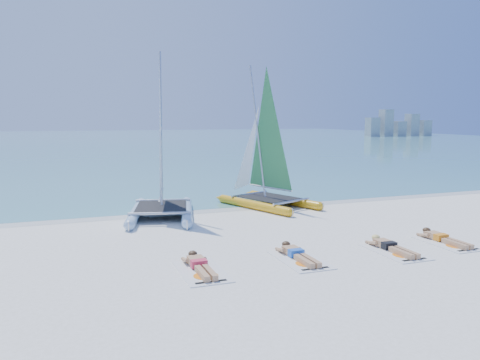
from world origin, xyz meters
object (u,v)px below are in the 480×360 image
object	(u,v)px
towel_b	(300,260)
towel_d	(447,243)
sunbather_b	(297,253)
towel_c	(395,252)
sunbather_d	(442,238)
catamaran_yellow	(262,160)
towel_a	(202,271)
sunbather_a	(199,264)
sunbather_c	(390,246)
catamaran_blue	(161,166)

from	to	relation	value
towel_b	towel_d	world-z (taller)	same
sunbather_b	towel_c	size ratio (longest dim) A/B	0.93
sunbather_d	towel_b	bearing A→B (deg)	-177.97
sunbather_b	towel_d	world-z (taller)	sunbather_b
catamaran_yellow	towel_b	size ratio (longest dim) A/B	3.11
catamaran_yellow	towel_c	distance (m)	7.62
towel_a	catamaran_yellow	bearing A→B (deg)	57.96
sunbather_a	sunbather_c	world-z (taller)	same
towel_b	sunbather_b	xyz separation A→B (m)	(-0.00, 0.19, 0.11)
towel_b	sunbather_d	world-z (taller)	sunbather_d
towel_a	catamaran_blue	bearing A→B (deg)	87.42
catamaran_yellow	sunbather_c	bearing A→B (deg)	-105.56
towel_b	towel_c	world-z (taller)	same
sunbather_b	towel_c	world-z (taller)	sunbather_b
towel_a	sunbather_b	distance (m)	2.53
catamaran_yellow	catamaran_blue	bearing A→B (deg)	169.59
sunbather_a	towel_c	xyz separation A→B (m)	(5.17, -0.41, -0.11)
towel_c	catamaran_blue	bearing A→B (deg)	126.59
sunbather_b	sunbather_c	distance (m)	2.66
towel_d	sunbather_c	bearing A→B (deg)	-179.88
sunbather_a	towel_c	size ratio (longest dim) A/B	0.93
sunbather_b	towel_a	bearing A→B (deg)	-175.46
towel_b	sunbather_d	distance (m)	4.58
towel_d	towel_c	bearing A→B (deg)	-174.20
towel_a	sunbather_d	bearing A→B (deg)	1.38
catamaran_blue	sunbather_d	bearing A→B (deg)	-28.71
sunbather_c	towel_a	bearing A→B (deg)	179.72
catamaran_yellow	sunbather_a	xyz separation A→B (m)	(-4.48, -6.96, -1.69)
towel_a	sunbather_a	distance (m)	0.22
towel_d	sunbather_d	world-z (taller)	sunbather_d
towel_c	sunbather_c	world-z (taller)	sunbather_c
catamaran_yellow	sunbather_a	distance (m)	8.45
sunbather_a	towel_b	size ratio (longest dim) A/B	0.93
sunbather_b	towel_d	size ratio (longest dim) A/B	0.93
sunbather_b	sunbather_d	distance (m)	4.58
towel_b	towel_d	xyz separation A→B (m)	(4.58, -0.03, 0.00)
sunbather_a	towel_b	xyz separation A→B (m)	(2.52, -0.18, -0.11)
towel_b	catamaran_yellow	bearing A→B (deg)	74.72
sunbather_c	catamaran_yellow	bearing A→B (deg)	95.53
catamaran_blue	catamaran_yellow	xyz separation A→B (m)	(4.19, 0.79, -0.01)
sunbather_d	towel_d	bearing A→B (deg)	-90.00
catamaran_yellow	towel_d	size ratio (longest dim) A/B	3.11
towel_a	towel_d	distance (m)	7.10
sunbather_d	sunbather_a	bearing A→B (deg)	179.83
towel_a	sunbather_b	bearing A→B (deg)	4.54
catamaran_blue	towel_c	size ratio (longest dim) A/B	3.30
catamaran_blue	catamaran_yellow	size ratio (longest dim) A/B	1.06
sunbather_a	towel_d	distance (m)	7.10
catamaran_blue	sunbather_b	size ratio (longest dim) A/B	3.53
sunbather_a	catamaran_yellow	bearing A→B (deg)	57.26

